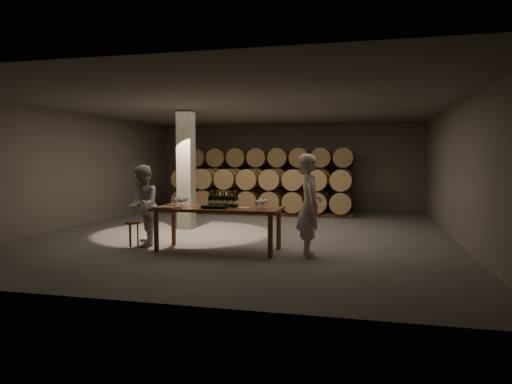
% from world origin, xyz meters
% --- Properties ---
extents(room, '(12.00, 12.00, 12.00)m').
position_xyz_m(room, '(-1.80, 0.20, 1.60)').
color(room, '#565351').
rests_on(room, ground).
extents(tasting_table, '(2.60, 1.10, 0.90)m').
position_xyz_m(tasting_table, '(0.00, -2.50, 0.80)').
color(tasting_table, brown).
rests_on(tasting_table, ground).
extents(barrel_stack_back, '(6.26, 0.95, 2.31)m').
position_xyz_m(barrel_stack_back, '(-0.57, 5.20, 1.20)').
color(barrel_stack_back, '#55321D').
rests_on(barrel_stack_back, ground).
extents(barrel_stack_front, '(6.26, 0.95, 1.57)m').
position_xyz_m(barrel_stack_front, '(-0.57, 3.80, 0.83)').
color(barrel_stack_front, '#55321D').
rests_on(barrel_stack_front, ground).
extents(bottle_cluster, '(0.61, 0.24, 0.34)m').
position_xyz_m(bottle_cluster, '(0.09, -2.44, 1.02)').
color(bottle_cluster, black).
rests_on(bottle_cluster, tasting_table).
extents(lying_bottles, '(0.60, 0.08, 0.08)m').
position_xyz_m(lying_bottles, '(0.02, -2.82, 0.94)').
color(lying_bottles, black).
rests_on(lying_bottles, tasting_table).
extents(glass_cluster_left, '(0.20, 0.42, 0.19)m').
position_xyz_m(glass_cluster_left, '(-0.81, -2.53, 1.03)').
color(glass_cluster_left, silver).
rests_on(glass_cluster_left, tasting_table).
extents(glass_cluster_right, '(0.20, 0.42, 0.18)m').
position_xyz_m(glass_cluster_right, '(0.93, -2.58, 1.03)').
color(glass_cluster_right, silver).
rests_on(glass_cluster_right, tasting_table).
extents(plate, '(0.25, 0.25, 0.01)m').
position_xyz_m(plate, '(0.57, -2.60, 0.91)').
color(plate, white).
rests_on(plate, tasting_table).
extents(notebook_near, '(0.29, 0.26, 0.03)m').
position_xyz_m(notebook_near, '(-0.87, -2.95, 0.92)').
color(notebook_near, '#996837').
rests_on(notebook_near, tasting_table).
extents(notebook_corner, '(0.32, 0.36, 0.03)m').
position_xyz_m(notebook_corner, '(-1.09, -2.90, 0.91)').
color(notebook_corner, '#996837').
rests_on(notebook_corner, tasting_table).
extents(pen, '(0.14, 0.01, 0.01)m').
position_xyz_m(pen, '(-0.69, -2.90, 0.91)').
color(pen, black).
rests_on(pen, tasting_table).
extents(stool, '(0.32, 0.32, 0.53)m').
position_xyz_m(stool, '(-1.94, -2.50, 0.44)').
color(stool, '#55321D').
rests_on(stool, ground).
extents(person_man, '(0.68, 0.84, 1.98)m').
position_xyz_m(person_man, '(1.89, -2.61, 0.99)').
color(person_man, silver).
rests_on(person_man, ground).
extents(person_woman, '(0.97, 1.06, 1.76)m').
position_xyz_m(person_woman, '(-1.77, -2.38, 0.88)').
color(person_woman, silver).
rests_on(person_woman, ground).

